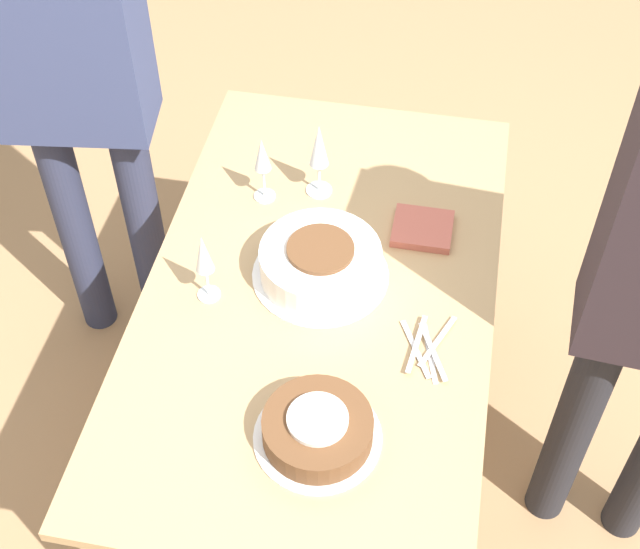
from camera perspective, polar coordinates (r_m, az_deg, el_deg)
The scene contains 10 objects.
ground_plane at distance 2.79m, azimuth 0.00°, elevation -11.27°, with size 12.00×12.00×0.00m, color #A87F56.
dining_table at distance 2.26m, azimuth 0.00°, elevation -2.93°, with size 1.46×0.84×0.77m.
cake_center_white at distance 2.16m, azimuth 0.03°, elevation 0.75°, with size 0.34×0.34×0.10m.
cake_front_chocolate at distance 1.88m, azimuth -0.15°, elevation -9.86°, with size 0.27×0.27×0.08m.
wine_glass_near at distance 2.31m, azimuth -0.07°, elevation 8.05°, with size 0.07×0.07×0.22m.
wine_glass_far at distance 2.30m, azimuth -3.71°, elevation 7.42°, with size 0.06×0.06×0.20m.
wine_glass_extra at distance 2.06m, azimuth -7.45°, elevation 1.14°, with size 0.06×0.06×0.20m.
fork_pile at distance 2.05m, azimuth 6.83°, elevation -4.67°, with size 0.20×0.13×0.01m.
napkin_stack at distance 2.30m, azimuth 6.58°, elevation 2.94°, with size 0.14×0.15×0.02m.
person_watching at distance 2.44m, azimuth -15.88°, elevation 13.40°, with size 0.27×0.43×1.77m.
Camera 1 is at (-1.39, -0.27, 2.40)m, focal length 50.00 mm.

